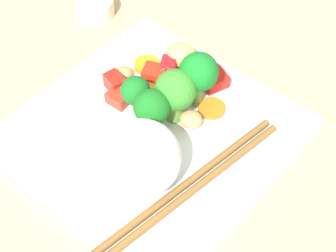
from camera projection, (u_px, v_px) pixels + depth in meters
The scene contains 23 objects.
ground_plane at pixel (153, 145), 61.01cm from camera, with size 110.00×110.00×2.00cm, color tan.
square_plate at pixel (153, 135), 59.59cm from camera, with size 28.37×28.37×1.68cm, color white.
rice_mound at pixel (142, 158), 51.85cm from camera, with size 8.15×8.07×7.65cm, color white.
broccoli_floret_0 at pixel (136, 92), 58.64cm from camera, with size 3.43×3.43×4.92cm.
broccoli_floret_1 at pixel (175, 92), 57.12cm from camera, with size 4.69×4.69×6.77cm.
broccoli_floret_2 at pixel (152, 110), 55.77cm from camera, with size 4.06×4.06×6.14cm.
broccoli_floret_3 at pixel (199, 73), 57.82cm from camera, with size 4.54×4.54×7.37cm.
carrot_slice_0 at pixel (175, 92), 62.18cm from camera, with size 2.82×2.82×0.73cm, color orange.
carrot_slice_1 at pixel (198, 72), 64.40cm from camera, with size 2.17×2.17×0.61cm, color orange.
carrot_slice_2 at pixel (147, 65), 65.10cm from camera, with size 3.16×3.16×0.74cm, color orange.
carrot_slice_3 at pixel (149, 88), 62.77cm from camera, with size 2.53×2.53×0.51cm, color orange.
carrot_slice_4 at pixel (212, 108), 60.68cm from camera, with size 3.19×3.19×0.57cm, color orange.
carrot_slice_5 at pixel (156, 102), 61.41cm from camera, with size 3.08×3.08×0.46cm, color orange.
pepper_chunk_0 at pixel (119, 98), 61.12cm from camera, with size 2.57×2.18×1.49cm, color red.
pepper_chunk_1 at pixel (213, 79), 62.97cm from camera, with size 3.13×3.04×1.61cm, color red.
pepper_chunk_2 at pixel (154, 74), 63.59cm from camera, with size 2.47×2.68×1.56cm, color red.
pepper_chunk_3 at pixel (115, 83), 62.29cm from camera, with size 2.57×1.80×2.04cm, color red.
pepper_chunk_4 at pixel (169, 66), 64.08cm from camera, with size 2.02×1.79×2.04cm, color red.
chicken_piece_0 at pixel (123, 73), 63.66cm from camera, with size 2.52×2.13×1.51cm, color tan.
chicken_piece_1 at pixel (181, 54), 64.72cm from camera, with size 3.89×3.43×2.99cm, color tan.
chicken_piece_2 at pixel (191, 119), 58.87cm from camera, with size 2.64×2.47×1.75cm, color tan.
chopstick_pair at pixel (191, 186), 53.79cm from camera, with size 24.49×6.50×0.84cm.
sauce_cup at pixel (95, 7), 73.65cm from camera, with size 5.51×5.51×2.53cm, color silver.
Camera 1 is at (28.02, 23.84, 47.75)cm, focal length 55.52 mm.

